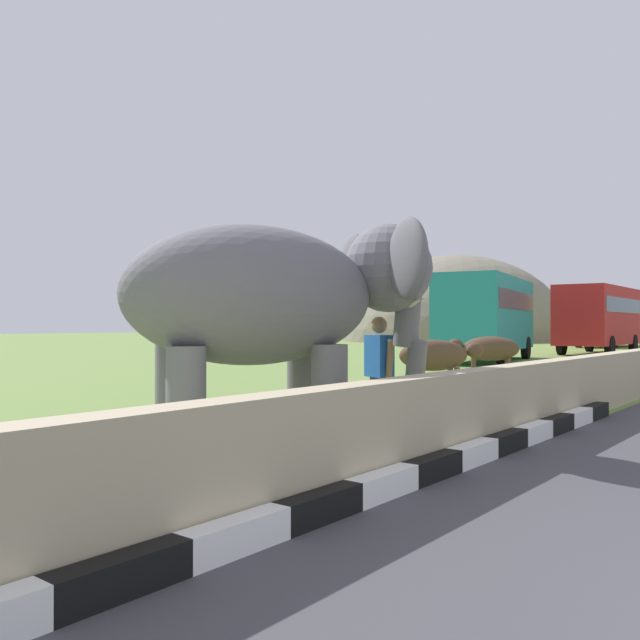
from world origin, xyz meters
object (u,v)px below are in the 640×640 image
(bus_orange, at_px, (612,317))
(cow_near, at_px, (436,357))
(elephant, at_px, (279,299))
(bus_red, at_px, (599,314))
(cow_mid, at_px, (489,350))
(person_handler, at_px, (379,369))
(bus_teal, at_px, (487,312))

(bus_orange, relative_size, cow_near, 5.28)
(elephant, bearing_deg, cow_near, 11.59)
(bus_red, height_order, cow_mid, bus_red)
(elephant, relative_size, person_handler, 2.39)
(bus_teal, bearing_deg, bus_orange, 2.03)
(elephant, height_order, cow_near, elephant)
(cow_near, bearing_deg, person_handler, -160.21)
(cow_mid, bearing_deg, person_handler, -164.84)
(bus_orange, bearing_deg, bus_red, -168.36)
(bus_teal, bearing_deg, person_handler, -159.87)
(bus_teal, relative_size, cow_near, 5.02)
(bus_orange, distance_m, cow_mid, 31.91)
(cow_near, bearing_deg, bus_orange, 9.30)
(bus_teal, height_order, cow_mid, bus_teal)
(person_handler, height_order, bus_teal, bus_teal)
(bus_red, bearing_deg, cow_mid, -172.28)
(cow_near, height_order, cow_mid, same)
(elephant, height_order, bus_teal, bus_teal)
(cow_near, xyz_separation_m, cow_mid, (4.35, 0.76, 0.00))
(bus_red, height_order, cow_near, bus_red)
(elephant, relative_size, bus_teal, 0.46)
(bus_teal, relative_size, bus_red, 1.06)
(bus_teal, distance_m, bus_red, 10.32)
(bus_red, bearing_deg, bus_orange, 11.64)
(elephant, distance_m, bus_teal, 21.09)
(bus_orange, bearing_deg, elephant, -170.36)
(person_handler, xyz_separation_m, bus_red, (28.66, 5.11, 1.15))
(person_handler, bearing_deg, cow_near, 19.79)
(bus_teal, height_order, cow_near, bus_teal)
(person_handler, xyz_separation_m, cow_mid, (9.04, 2.45, -0.06))
(cow_mid, bearing_deg, bus_teal, 24.61)
(bus_orange, relative_size, cow_mid, 4.87)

